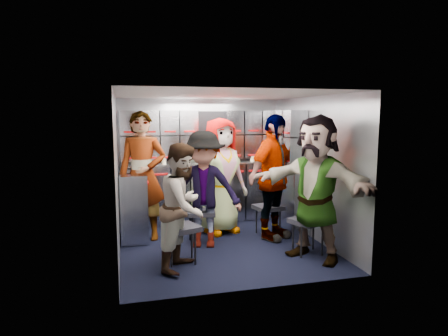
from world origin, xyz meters
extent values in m
plane|color=black|center=(0.00, 0.00, 0.00)|extent=(3.00, 3.00, 0.00)
cube|color=#91979E|center=(0.00, 1.50, 1.05)|extent=(2.80, 0.04, 2.10)
cube|color=#91979E|center=(-1.40, 0.00, 1.05)|extent=(0.04, 3.00, 2.10)
cube|color=#91979E|center=(1.40, 0.00, 1.05)|extent=(0.04, 3.00, 2.10)
cube|color=silver|center=(0.00, 0.00, 2.10)|extent=(2.80, 3.00, 0.02)
cube|color=gray|center=(0.00, 1.29, 0.49)|extent=(2.68, 0.38, 0.99)
cube|color=gray|center=(-1.19, 0.56, 0.49)|extent=(0.38, 0.76, 0.99)
cube|color=#BBBDC3|center=(0.00, 1.29, 1.01)|extent=(2.68, 0.42, 0.03)
cube|color=gray|center=(0.00, 1.35, 1.49)|extent=(2.68, 0.28, 0.82)
cube|color=gray|center=(1.25, 0.70, 1.49)|extent=(0.28, 1.00, 0.82)
cube|color=gray|center=(1.25, 0.60, 0.50)|extent=(0.28, 1.20, 1.00)
cube|color=#A0090A|center=(0.00, 1.09, 0.88)|extent=(2.60, 0.02, 0.03)
cube|color=black|center=(-0.64, -0.54, 0.44)|extent=(0.50, 0.49, 0.06)
cylinder|color=black|center=(-0.79, -0.66, 0.21)|extent=(0.03, 0.03, 0.42)
cylinder|color=black|center=(-0.50, -0.66, 0.21)|extent=(0.03, 0.03, 0.42)
cylinder|color=black|center=(-0.79, -0.41, 0.21)|extent=(0.03, 0.03, 0.42)
cylinder|color=black|center=(-0.50, -0.41, 0.21)|extent=(0.03, 0.03, 0.42)
cube|color=black|center=(-0.25, 0.19, 0.44)|extent=(0.46, 0.45, 0.06)
cylinder|color=black|center=(-0.40, 0.06, 0.21)|extent=(0.03, 0.03, 0.42)
cylinder|color=black|center=(-0.11, 0.06, 0.21)|extent=(0.03, 0.03, 0.42)
cylinder|color=black|center=(-0.40, 0.31, 0.21)|extent=(0.03, 0.03, 0.42)
cylinder|color=black|center=(-0.11, 0.31, 0.21)|extent=(0.03, 0.03, 0.42)
cube|color=black|center=(0.14, 0.79, 0.44)|extent=(0.45, 0.44, 0.06)
cylinder|color=black|center=(-0.01, 0.66, 0.21)|extent=(0.03, 0.03, 0.42)
cylinder|color=black|center=(0.28, 0.66, 0.21)|extent=(0.03, 0.03, 0.42)
cylinder|color=black|center=(-0.01, 0.92, 0.21)|extent=(0.03, 0.03, 0.42)
cylinder|color=black|center=(0.28, 0.92, 0.21)|extent=(0.03, 0.03, 0.42)
cube|color=black|center=(0.80, 0.27, 0.43)|extent=(0.45, 0.44, 0.06)
cylinder|color=black|center=(0.66, 0.15, 0.21)|extent=(0.02, 0.02, 0.41)
cylinder|color=black|center=(0.95, 0.15, 0.21)|extent=(0.02, 0.02, 0.41)
cylinder|color=black|center=(0.66, 0.40, 0.21)|extent=(0.02, 0.02, 0.41)
cylinder|color=black|center=(0.95, 0.40, 0.21)|extent=(0.02, 0.02, 0.41)
cube|color=black|center=(1.02, -0.64, 0.45)|extent=(0.53, 0.52, 0.06)
cylinder|color=black|center=(0.87, -0.77, 0.21)|extent=(0.03, 0.03, 0.43)
cylinder|color=black|center=(1.17, -0.77, 0.21)|extent=(0.03, 0.03, 0.43)
cylinder|color=black|center=(0.87, -0.51, 0.21)|extent=(0.03, 0.03, 0.43)
cylinder|color=black|center=(1.17, -0.51, 0.21)|extent=(0.03, 0.03, 0.43)
imported|color=black|center=(-1.05, 0.56, 0.94)|extent=(0.77, 0.58, 1.89)
imported|color=black|center=(-0.64, -0.72, 0.75)|extent=(0.87, 0.92, 1.51)
imported|color=black|center=(-0.25, 0.01, 0.81)|extent=(1.17, 0.86, 1.62)
imported|color=black|center=(0.14, 0.61, 0.89)|extent=(1.01, 0.82, 1.78)
imported|color=black|center=(0.80, 0.09, 0.92)|extent=(1.14, 0.99, 1.84)
imported|color=black|center=(1.02, -0.82, 0.92)|extent=(1.39, 1.73, 1.84)
cylinder|color=white|center=(-0.53, 1.24, 1.16)|extent=(0.06, 0.06, 0.25)
cylinder|color=white|center=(-0.30, 1.24, 1.16)|extent=(0.06, 0.06, 0.26)
cylinder|color=white|center=(1.01, 1.24, 1.16)|extent=(0.07, 0.07, 0.27)
cylinder|color=#BFB187|center=(-0.67, 1.23, 1.08)|extent=(0.07, 0.07, 0.09)
cylinder|color=#BFB187|center=(0.86, 1.23, 1.08)|extent=(0.08, 0.08, 0.09)
camera|label=1|loc=(-1.33, -5.31, 1.84)|focal=32.00mm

